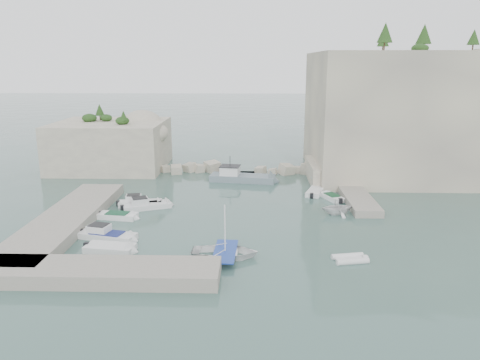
{
  "coord_description": "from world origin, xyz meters",
  "views": [
    {
      "loc": [
        1.35,
        -44.08,
        15.66
      ],
      "look_at": [
        0.0,
        6.0,
        3.0
      ],
      "focal_mm": 35.0,
      "sensor_mm": 36.0,
      "label": 1
    }
  ],
  "objects_px": {
    "motorboat_a": "(141,205)",
    "motorboat_c": "(118,218)",
    "motorboat_b": "(147,208)",
    "tender_east_b": "(332,199)",
    "tender_east_d": "(329,188)",
    "rowboat": "(225,257)",
    "tender_east_c": "(316,193)",
    "tender_east_a": "(337,214)",
    "work_boat": "(243,181)",
    "motorboat_e": "(110,251)",
    "motorboat_d": "(107,239)",
    "inflatable_dinghy": "(350,261)"
  },
  "relations": [
    {
      "from": "motorboat_a",
      "to": "motorboat_d",
      "type": "height_order",
      "value": "same"
    },
    {
      "from": "motorboat_e",
      "to": "tender_east_a",
      "type": "height_order",
      "value": "tender_east_a"
    },
    {
      "from": "inflatable_dinghy",
      "to": "tender_east_a",
      "type": "height_order",
      "value": "tender_east_a"
    },
    {
      "from": "rowboat",
      "to": "work_boat",
      "type": "relative_size",
      "value": 0.57
    },
    {
      "from": "tender_east_c",
      "to": "work_boat",
      "type": "distance_m",
      "value": 10.79
    },
    {
      "from": "motorboat_d",
      "to": "tender_east_b",
      "type": "relative_size",
      "value": 1.5
    },
    {
      "from": "tender_east_a",
      "to": "work_boat",
      "type": "relative_size",
      "value": 0.36
    },
    {
      "from": "motorboat_c",
      "to": "rowboat",
      "type": "height_order",
      "value": "rowboat"
    },
    {
      "from": "tender_east_b",
      "to": "motorboat_e",
      "type": "bearing_deg",
      "value": 104.32
    },
    {
      "from": "inflatable_dinghy",
      "to": "motorboat_d",
      "type": "bearing_deg",
      "value": 157.32
    },
    {
      "from": "motorboat_e",
      "to": "tender_east_d",
      "type": "height_order",
      "value": "tender_east_d"
    },
    {
      "from": "motorboat_b",
      "to": "motorboat_a",
      "type": "bearing_deg",
      "value": 112.48
    },
    {
      "from": "motorboat_a",
      "to": "inflatable_dinghy",
      "type": "distance_m",
      "value": 25.17
    },
    {
      "from": "motorboat_a",
      "to": "motorboat_b",
      "type": "relative_size",
      "value": 0.92
    },
    {
      "from": "tender_east_c",
      "to": "rowboat",
      "type": "bearing_deg",
      "value": 171.84
    },
    {
      "from": "motorboat_d",
      "to": "motorboat_b",
      "type": "bearing_deg",
      "value": 94.24
    },
    {
      "from": "motorboat_a",
      "to": "work_boat",
      "type": "bearing_deg",
      "value": 37.16
    },
    {
      "from": "motorboat_b",
      "to": "motorboat_c",
      "type": "distance_m",
      "value": 4.21
    },
    {
      "from": "tender_east_b",
      "to": "tender_east_c",
      "type": "bearing_deg",
      "value": 7.15
    },
    {
      "from": "motorboat_c",
      "to": "tender_east_d",
      "type": "bearing_deg",
      "value": 36.3
    },
    {
      "from": "rowboat",
      "to": "motorboat_d",
      "type": "bearing_deg",
      "value": 73.11
    },
    {
      "from": "tender_east_a",
      "to": "tender_east_c",
      "type": "distance_m",
      "value": 8.23
    },
    {
      "from": "work_boat",
      "to": "tender_east_b",
      "type": "bearing_deg",
      "value": -29.55
    },
    {
      "from": "motorboat_a",
      "to": "inflatable_dinghy",
      "type": "height_order",
      "value": "motorboat_a"
    },
    {
      "from": "tender_east_a",
      "to": "tender_east_b",
      "type": "relative_size",
      "value": 0.87
    },
    {
      "from": "tender_east_b",
      "to": "tender_east_c",
      "type": "xyz_separation_m",
      "value": [
        -1.52,
        2.66,
        0.0
      ]
    },
    {
      "from": "motorboat_a",
      "to": "motorboat_c",
      "type": "relative_size",
      "value": 1.18
    },
    {
      "from": "motorboat_b",
      "to": "tender_east_a",
      "type": "height_order",
      "value": "tender_east_a"
    },
    {
      "from": "motorboat_b",
      "to": "inflatable_dinghy",
      "type": "height_order",
      "value": "motorboat_b"
    },
    {
      "from": "rowboat",
      "to": "tender_east_c",
      "type": "height_order",
      "value": "rowboat"
    },
    {
      "from": "motorboat_e",
      "to": "motorboat_a",
      "type": "bearing_deg",
      "value": 100.3
    },
    {
      "from": "motorboat_d",
      "to": "inflatable_dinghy",
      "type": "xyz_separation_m",
      "value": [
        21.17,
        -4.35,
        0.0
      ]
    },
    {
      "from": "motorboat_a",
      "to": "tender_east_c",
      "type": "distance_m",
      "value": 21.16
    },
    {
      "from": "motorboat_a",
      "to": "motorboat_e",
      "type": "height_order",
      "value": "motorboat_a"
    },
    {
      "from": "tender_east_b",
      "to": "tender_east_d",
      "type": "distance_m",
      "value": 5.01
    },
    {
      "from": "rowboat",
      "to": "tender_east_d",
      "type": "relative_size",
      "value": 1.16
    },
    {
      "from": "motorboat_b",
      "to": "motorboat_c",
      "type": "xyz_separation_m",
      "value": [
        -2.29,
        -3.53,
        0.0
      ]
    },
    {
      "from": "work_boat",
      "to": "rowboat",
      "type": "bearing_deg",
      "value": -83.26
    },
    {
      "from": "tender_east_b",
      "to": "tender_east_a",
      "type": "bearing_deg",
      "value": 154.08
    },
    {
      "from": "motorboat_e",
      "to": "work_boat",
      "type": "xyz_separation_m",
      "value": [
        10.78,
        24.48,
        0.0
      ]
    },
    {
      "from": "tender_east_d",
      "to": "work_boat",
      "type": "relative_size",
      "value": 0.5
    },
    {
      "from": "motorboat_a",
      "to": "tender_east_c",
      "type": "xyz_separation_m",
      "value": [
        20.4,
        5.64,
        0.0
      ]
    },
    {
      "from": "work_boat",
      "to": "motorboat_d",
      "type": "bearing_deg",
      "value": -110.07
    },
    {
      "from": "motorboat_a",
      "to": "motorboat_c",
      "type": "bearing_deg",
      "value": -114.38
    },
    {
      "from": "rowboat",
      "to": "tender_east_a",
      "type": "height_order",
      "value": "tender_east_a"
    },
    {
      "from": "tender_east_b",
      "to": "tender_east_c",
      "type": "distance_m",
      "value": 3.07
    },
    {
      "from": "rowboat",
      "to": "tender_east_b",
      "type": "height_order",
      "value": "rowboat"
    },
    {
      "from": "inflatable_dinghy",
      "to": "work_boat",
      "type": "bearing_deg",
      "value": 98.56
    },
    {
      "from": "motorboat_e",
      "to": "inflatable_dinghy",
      "type": "bearing_deg",
      "value": 3.98
    },
    {
      "from": "motorboat_d",
      "to": "inflatable_dinghy",
      "type": "bearing_deg",
      "value": 2.58
    }
  ]
}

